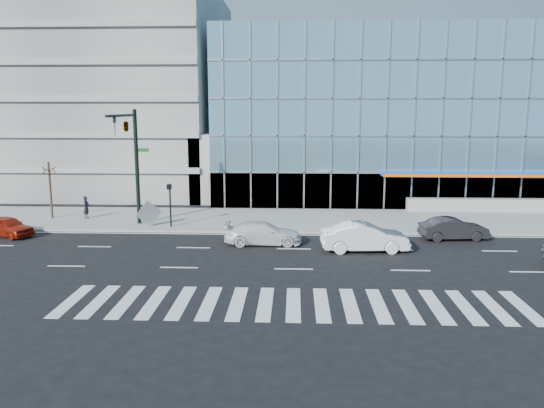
{
  "coord_description": "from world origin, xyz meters",
  "views": [
    {
      "loc": [
        -0.01,
        -30.42,
        8.21
      ],
      "look_at": [
        -1.42,
        3.0,
        2.15
      ],
      "focal_mm": 35.0,
      "sensor_mm": 36.0,
      "label": 1
    }
  ],
  "objects_px": {
    "street_tree_near": "(49,170)",
    "tilted_panel": "(149,213)",
    "traffic_signal": "(129,139)",
    "pedestrian": "(86,207)",
    "dark_sedan": "(454,229)",
    "red_sedan": "(8,226)",
    "ped_signal_post": "(170,198)",
    "white_suv": "(263,233)",
    "white_sedan": "(365,237)"
  },
  "relations": [
    {
      "from": "white_sedan",
      "to": "dark_sedan",
      "type": "height_order",
      "value": "white_sedan"
    },
    {
      "from": "tilted_panel",
      "to": "dark_sedan",
      "type": "bearing_deg",
      "value": -35.94
    },
    {
      "from": "traffic_signal",
      "to": "ped_signal_post",
      "type": "bearing_deg",
      "value": 8.52
    },
    {
      "from": "white_sedan",
      "to": "pedestrian",
      "type": "distance_m",
      "value": 21.05
    },
    {
      "from": "traffic_signal",
      "to": "tilted_panel",
      "type": "height_order",
      "value": "traffic_signal"
    },
    {
      "from": "white_sedan",
      "to": "tilted_panel",
      "type": "bearing_deg",
      "value": 66.27
    },
    {
      "from": "street_tree_near",
      "to": "tilted_panel",
      "type": "bearing_deg",
      "value": -17.37
    },
    {
      "from": "dark_sedan",
      "to": "red_sedan",
      "type": "height_order",
      "value": "dark_sedan"
    },
    {
      "from": "traffic_signal",
      "to": "pedestrian",
      "type": "height_order",
      "value": "traffic_signal"
    },
    {
      "from": "street_tree_near",
      "to": "white_suv",
      "type": "bearing_deg",
      "value": -21.79
    },
    {
      "from": "ped_signal_post",
      "to": "pedestrian",
      "type": "distance_m",
      "value": 7.5
    },
    {
      "from": "street_tree_near",
      "to": "red_sedan",
      "type": "relative_size",
      "value": 1.11
    },
    {
      "from": "tilted_panel",
      "to": "street_tree_near",
      "type": "bearing_deg",
      "value": 133.16
    },
    {
      "from": "pedestrian",
      "to": "white_suv",
      "type": "bearing_deg",
      "value": -112.58
    },
    {
      "from": "traffic_signal",
      "to": "white_sedan",
      "type": "height_order",
      "value": "traffic_signal"
    },
    {
      "from": "white_sedan",
      "to": "red_sedan",
      "type": "height_order",
      "value": "white_sedan"
    },
    {
      "from": "dark_sedan",
      "to": "pedestrian",
      "type": "height_order",
      "value": "pedestrian"
    },
    {
      "from": "street_tree_near",
      "to": "red_sedan",
      "type": "height_order",
      "value": "street_tree_near"
    },
    {
      "from": "pedestrian",
      "to": "tilted_panel",
      "type": "distance_m",
      "value": 6.0
    },
    {
      "from": "white_sedan",
      "to": "tilted_panel",
      "type": "xyz_separation_m",
      "value": [
        -14.12,
        5.28,
        0.24
      ]
    },
    {
      "from": "street_tree_near",
      "to": "tilted_panel",
      "type": "xyz_separation_m",
      "value": [
        7.99,
        -2.5,
        -2.72
      ]
    },
    {
      "from": "traffic_signal",
      "to": "tilted_panel",
      "type": "xyz_separation_m",
      "value": [
        0.99,
        0.43,
        -5.1
      ]
    },
    {
      "from": "pedestrian",
      "to": "tilted_panel",
      "type": "xyz_separation_m",
      "value": [
        5.41,
        -2.58,
        0.09
      ]
    },
    {
      "from": "traffic_signal",
      "to": "dark_sedan",
      "type": "relative_size",
      "value": 1.89
    },
    {
      "from": "red_sedan",
      "to": "traffic_signal",
      "type": "bearing_deg",
      "value": -48.69
    },
    {
      "from": "street_tree_near",
      "to": "ped_signal_post",
      "type": "bearing_deg",
      "value": -15.06
    },
    {
      "from": "street_tree_near",
      "to": "pedestrian",
      "type": "xyz_separation_m",
      "value": [
        2.58,
        0.08,
        -2.8
      ]
    },
    {
      "from": "ped_signal_post",
      "to": "street_tree_near",
      "type": "distance_m",
      "value": 9.97
    },
    {
      "from": "street_tree_near",
      "to": "dark_sedan",
      "type": "xyz_separation_m",
      "value": [
        28.11,
        -4.78,
        -3.08
      ]
    },
    {
      "from": "street_tree_near",
      "to": "red_sedan",
      "type": "bearing_deg",
      "value": -96.76
    },
    {
      "from": "traffic_signal",
      "to": "white_suv",
      "type": "xyz_separation_m",
      "value": [
        9.11,
        -3.51,
        -5.48
      ]
    },
    {
      "from": "ped_signal_post",
      "to": "dark_sedan",
      "type": "distance_m",
      "value": 18.8
    },
    {
      "from": "traffic_signal",
      "to": "dark_sedan",
      "type": "bearing_deg",
      "value": -5.01
    },
    {
      "from": "ped_signal_post",
      "to": "white_suv",
      "type": "bearing_deg",
      "value": -30.43
    },
    {
      "from": "ped_signal_post",
      "to": "pedestrian",
      "type": "relative_size",
      "value": 1.82
    },
    {
      "from": "traffic_signal",
      "to": "red_sedan",
      "type": "height_order",
      "value": "traffic_signal"
    },
    {
      "from": "traffic_signal",
      "to": "street_tree_near",
      "type": "bearing_deg",
      "value": 157.29
    },
    {
      "from": "red_sedan",
      "to": "white_sedan",
      "type": "bearing_deg",
      "value": -71.32
    },
    {
      "from": "white_suv",
      "to": "white_sedan",
      "type": "height_order",
      "value": "white_sedan"
    },
    {
      "from": "white_suv",
      "to": "dark_sedan",
      "type": "bearing_deg",
      "value": -84.3
    },
    {
      "from": "street_tree_near",
      "to": "pedestrian",
      "type": "height_order",
      "value": "street_tree_near"
    },
    {
      "from": "white_suv",
      "to": "red_sedan",
      "type": "distance_m",
      "value": 16.77
    },
    {
      "from": "white_sedan",
      "to": "street_tree_near",
      "type": "bearing_deg",
      "value": 67.39
    },
    {
      "from": "street_tree_near",
      "to": "white_sedan",
      "type": "bearing_deg",
      "value": -19.38
    },
    {
      "from": "traffic_signal",
      "to": "white_sedan",
      "type": "distance_m",
      "value": 16.74
    },
    {
      "from": "traffic_signal",
      "to": "pedestrian",
      "type": "xyz_separation_m",
      "value": [
        -4.42,
        3.01,
        -5.19
      ]
    },
    {
      "from": "white_sedan",
      "to": "dark_sedan",
      "type": "distance_m",
      "value": 6.71
    },
    {
      "from": "traffic_signal",
      "to": "red_sedan",
      "type": "xyz_separation_m",
      "value": [
        -7.61,
        -2.17,
        -5.52
      ]
    },
    {
      "from": "pedestrian",
      "to": "ped_signal_post",
      "type": "bearing_deg",
      "value": -107.72
    },
    {
      "from": "traffic_signal",
      "to": "red_sedan",
      "type": "bearing_deg",
      "value": -164.1
    }
  ]
}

